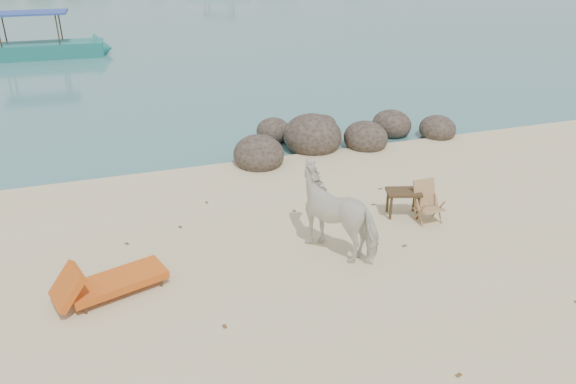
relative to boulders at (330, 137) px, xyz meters
name	(u,v)px	position (x,y,z in m)	size (l,w,h in m)	color
boulders	(330,137)	(0.00, 0.00, 0.00)	(6.55, 3.01, 1.18)	#2D241E
cow	(340,213)	(-1.87, -5.07, 0.55)	(0.83, 1.83, 1.54)	silver
side_table	(403,204)	(-0.12, -4.30, 0.06)	(0.69, 0.45, 0.56)	#382A16
lounge_chair	(117,278)	(-5.87, -5.23, 0.07)	(1.96, 0.68, 0.59)	orange
deck_chair	(430,205)	(0.27, -4.70, 0.19)	(0.52, 0.57, 0.82)	#AD7E56
boat_near	(29,20)	(-8.57, 14.37, 1.39)	(6.66, 1.50, 3.24)	#1D716A
dead_leaves	(334,247)	(-1.93, -5.00, -0.22)	(7.14, 6.37, 0.00)	brown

